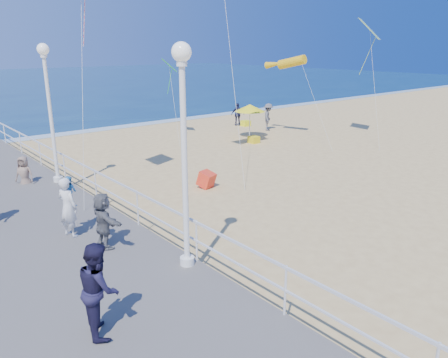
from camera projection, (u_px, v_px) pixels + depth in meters
ground at (322, 225)px, 14.28m from camera, size 160.00×160.00×0.00m
surf_line at (77, 132)px, 29.36m from camera, size 160.00×1.20×0.04m
boardwalk at (108, 302)px, 9.64m from camera, size 5.00×44.00×0.40m
railing at (196, 230)px, 10.83m from camera, size 0.05×42.00×0.55m
lamp_post_mid at (184, 136)px, 9.94m from camera, size 0.44×0.44×5.32m
lamp_post_far at (49, 100)px, 16.56m from camera, size 0.44×0.44×5.32m
woman_holding_toddler at (68, 207)px, 12.27m from camera, size 0.62×0.74×1.74m
toddler_held at (70, 191)px, 12.35m from camera, size 0.47×0.52×0.88m
spectator_5 at (103, 221)px, 11.60m from camera, size 0.49×1.44×1.54m
spectator_7 at (99, 289)px, 8.09m from camera, size 0.91×1.05×1.83m
beach_walker_a at (268, 117)px, 29.91m from camera, size 1.36×1.30×1.85m
beach_walker_b at (238, 114)px, 31.76m from camera, size 1.02×0.86×1.64m
beach_walker_c at (24, 175)px, 17.22m from camera, size 0.85×0.86×1.49m
box_kite at (206, 181)px, 17.93m from camera, size 0.73×0.84×0.74m
beach_umbrella at (250, 108)px, 27.09m from camera, size 1.90×1.90×2.14m
beach_chair_left at (246, 123)px, 31.77m from camera, size 0.55×0.55×0.40m
beach_chair_right at (254, 140)px, 26.25m from camera, size 0.55×0.55×0.40m
kite_windsock at (292, 62)px, 26.55m from camera, size 1.07×3.07×1.16m
kite_diamond_multi at (370, 29)px, 25.51m from camera, size 2.09×1.90×1.20m
kite_diamond_green at (169, 65)px, 26.54m from camera, size 1.27×1.38×0.76m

